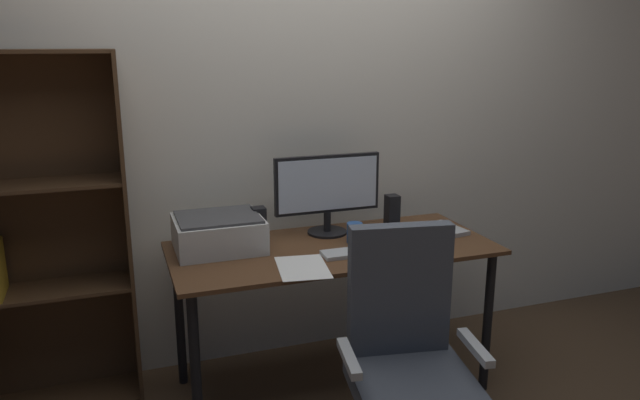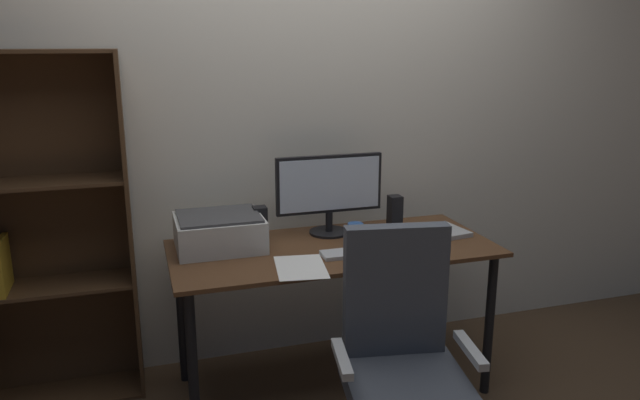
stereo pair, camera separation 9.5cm
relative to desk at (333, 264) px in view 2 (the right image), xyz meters
The scene contains 14 objects.
ground_plane 0.65m from the desk, ahead, with size 12.00×12.00×0.00m, color #4C3826.
back_wall 0.82m from the desk, 90.00° to the left, with size 6.40×0.10×2.60m, color silver.
desk is the anchor object (origin of this frame).
monitor 0.38m from the desk, 76.83° to the left, with size 0.54×0.20×0.40m.
keyboard 0.18m from the desk, 70.22° to the right, with size 0.29×0.11×0.02m, color #B7BABC.
mouse 0.31m from the desk, 22.48° to the right, with size 0.06×0.10×0.03m, color black.
coffee_mug 0.18m from the desk, ahead, with size 0.09×0.08×0.10m.
laptop 0.54m from the desk, ahead, with size 0.32×0.23×0.02m, color #B7BABC.
speaker_left 0.40m from the desk, 148.78° to the left, with size 0.06×0.07×0.17m, color black.
speaker_right 0.48m from the desk, 25.07° to the left, with size 0.06×0.07×0.17m, color black.
printer 0.56m from the desk, 165.00° to the left, with size 0.40×0.34×0.16m.
paper_sheet 0.32m from the desk, 134.83° to the right, with size 0.21×0.30×0.00m, color white.
office_chair 0.75m from the desk, 87.31° to the right, with size 0.56×0.55×1.01m.
bookshelf 1.34m from the desk, 165.38° to the left, with size 0.72×0.28×1.65m.
Camera 2 is at (-0.87, -2.57, 1.68)m, focal length 33.99 mm.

